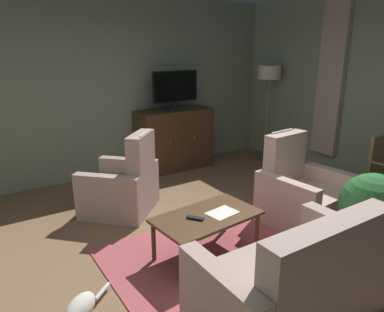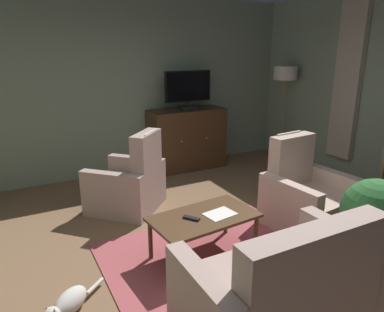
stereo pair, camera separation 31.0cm
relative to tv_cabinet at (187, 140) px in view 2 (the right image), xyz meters
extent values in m
cube|color=brown|center=(-1.04, -2.65, -0.52)|extent=(6.67, 6.50, 0.04)
cube|color=gray|center=(-1.04, 0.35, 0.93)|extent=(6.67, 0.10, 2.85)
cube|color=#B2A393|center=(1.93, -1.59, 1.07)|extent=(0.10, 0.44, 2.39)
cube|color=#9E474C|center=(-1.05, -2.69, -0.49)|extent=(2.16, 1.74, 0.01)
cube|color=black|center=(0.00, 0.00, -0.47)|extent=(1.25, 0.46, 0.06)
cube|color=#422B19|center=(0.00, 0.00, 0.02)|extent=(1.31, 0.52, 1.04)
sphere|color=tan|center=(-0.24, -0.27, 0.07)|extent=(0.03, 0.03, 0.03)
sphere|color=tan|center=(0.24, -0.27, 0.07)|extent=(0.03, 0.03, 0.03)
cube|color=black|center=(0.00, -0.05, 0.57)|extent=(0.30, 0.20, 0.06)
cylinder|color=black|center=(0.00, -0.05, 0.64)|extent=(0.04, 0.04, 0.08)
cube|color=black|center=(0.00, -0.05, 0.94)|extent=(0.82, 0.05, 0.50)
cube|color=black|center=(0.00, -0.08, 0.94)|extent=(0.78, 0.01, 0.46)
cube|color=#4C331E|center=(-1.13, -2.58, -0.06)|extent=(1.10, 0.68, 0.03)
cylinder|color=#4C331E|center=(-0.67, -2.30, -0.28)|extent=(0.04, 0.04, 0.43)
cylinder|color=#4C331E|center=(-1.62, -2.38, -0.28)|extent=(0.04, 0.04, 0.43)
cylinder|color=#4C331E|center=(-0.63, -2.79, -0.28)|extent=(0.04, 0.04, 0.43)
cylinder|color=#4C331E|center=(-1.58, -2.87, -0.28)|extent=(0.04, 0.04, 0.43)
cube|color=black|center=(-1.27, -2.59, -0.03)|extent=(0.14, 0.17, 0.02)
cube|color=silver|center=(-0.97, -2.63, -0.04)|extent=(0.33, 0.26, 0.01)
cube|color=#A3897F|center=(-1.04, -3.60, -0.29)|extent=(1.21, 0.86, 0.41)
cube|color=#A3897F|center=(-1.04, -3.93, 0.18)|extent=(1.21, 0.20, 0.53)
cube|color=#A3897F|center=(-1.72, -3.60, -0.18)|extent=(0.15, 0.86, 0.63)
cube|color=#A3897F|center=(-0.37, -3.60, -0.18)|extent=(0.15, 0.86, 0.63)
cube|color=tan|center=(-1.23, -3.73, 0.03)|extent=(0.37, 0.15, 0.36)
cube|color=#BC9E8E|center=(0.28, -2.62, -0.28)|extent=(0.67, 0.89, 0.44)
cube|color=#BC9E8E|center=(0.25, -2.30, 0.25)|extent=(0.61, 0.23, 0.62)
cube|color=#BC9E8E|center=(0.64, -2.59, -0.18)|extent=(0.20, 0.85, 0.64)
cube|color=#BC9E8E|center=(-0.09, -2.65, -0.18)|extent=(0.20, 0.85, 0.64)
cube|color=white|center=(0.24, -2.23, 0.46)|extent=(0.38, 0.05, 0.24)
cube|color=#A3897F|center=(-1.46, -1.09, -0.30)|extent=(0.97, 0.98, 0.40)
cube|color=#A3897F|center=(-1.24, -1.32, 0.23)|extent=(0.53, 0.52, 0.65)
cube|color=#A3897F|center=(-1.71, -1.33, -0.20)|extent=(0.67, 0.67, 0.60)
cube|color=#A3897F|center=(-1.22, -0.85, -0.20)|extent=(0.67, 0.67, 0.60)
cube|color=white|center=(-1.19, -1.37, 0.45)|extent=(0.27, 0.27, 0.24)
cylinder|color=#93704C|center=(1.24, -2.82, -0.29)|extent=(0.04, 0.04, 0.41)
cylinder|color=beige|center=(0.12, -3.54, -0.32)|extent=(0.32, 0.32, 0.35)
sphere|color=#2D6B33|center=(0.12, -3.54, 0.13)|extent=(0.61, 0.61, 0.61)
ellipsoid|color=beige|center=(-2.47, -2.77, -0.41)|extent=(0.37, 0.36, 0.18)
cone|color=beige|center=(-2.61, -2.94, -0.32)|extent=(0.04, 0.04, 0.04)
cone|color=beige|center=(-2.66, -2.88, -0.32)|extent=(0.04, 0.04, 0.04)
cylinder|color=beige|center=(-2.24, -2.62, -0.44)|extent=(0.19, 0.17, 0.04)
cylinder|color=#4C4233|center=(1.70, -0.47, -0.48)|extent=(0.29, 0.29, 0.04)
cylinder|color=olive|center=(1.70, -0.47, 0.25)|extent=(0.03, 0.03, 1.50)
cylinder|color=beige|center=(1.70, -0.47, 1.12)|extent=(0.41, 0.41, 0.23)
camera|label=1|loc=(-3.00, -5.22, 1.57)|focal=33.56mm
camera|label=2|loc=(-2.74, -5.38, 1.57)|focal=33.56mm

